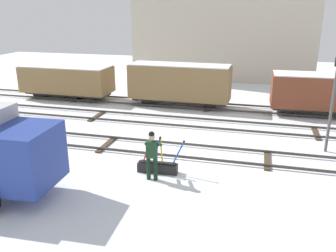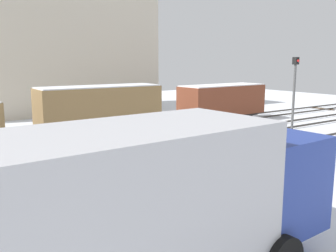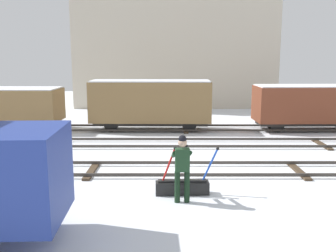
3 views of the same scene
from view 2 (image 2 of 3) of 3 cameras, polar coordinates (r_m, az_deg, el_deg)
The scene contains 11 objects.
ground_plane at distance 14.57m, azimuth 9.24°, elevation -5.72°, with size 60.00×60.00×0.00m, color silver.
track_main_line at distance 14.55m, azimuth 9.25°, elevation -5.32°, with size 44.00×1.94×0.18m.
track_siding_near at distance 17.51m, azimuth 0.20°, elevation -2.54°, with size 44.00×1.94×0.18m.
track_siding_far at distance 20.43m, azimuth -5.48°, elevation -0.79°, with size 44.00×1.94×0.18m.
switch_lever_frame at distance 12.78m, azimuth 14.24°, elevation -6.99°, with size 1.81×0.43×1.45m.
rail_worker at distance 12.17m, azimuth 16.42°, elevation -4.02°, with size 0.56×0.70×1.85m.
delivery_truck at distance 6.45m, azimuth 0.80°, elevation -10.59°, with size 6.27×2.66×2.92m.
signal_post at distance 19.72m, azimuth 18.58°, elevation 5.27°, with size 0.24×0.32×4.05m.
apartment_building at distance 29.94m, azimuth -16.87°, elevation 13.61°, with size 15.37×5.32×12.03m.
freight_car_far_end at distance 24.12m, azimuth 8.20°, elevation 3.83°, with size 5.84×2.18×2.37m.
freight_car_near_switch at distance 19.40m, azimuth -10.27°, elevation 2.67°, with size 6.27×2.02×2.63m.
Camera 2 is at (-9.83, -10.02, 3.91)m, focal length 40.22 mm.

